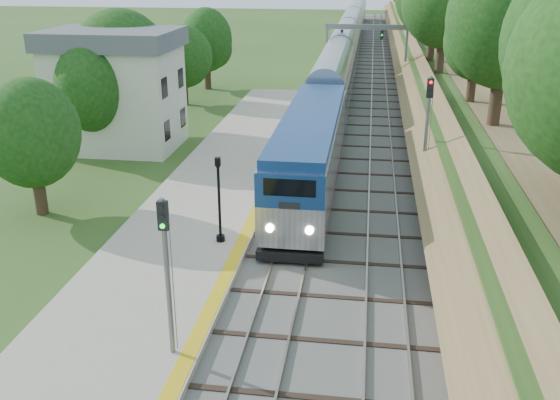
# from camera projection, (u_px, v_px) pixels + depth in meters

# --- Properties ---
(trackbed) EXTENTS (9.50, 170.00, 0.28)m
(trackbed) POSITION_uv_depth(u_px,v_px,m) (361.00, 77.00, 69.28)
(trackbed) COLOR #4C4944
(trackbed) RESTS_ON ground
(platform) EXTENTS (6.40, 68.00, 0.38)m
(platform) POSITION_uv_depth(u_px,v_px,m) (188.00, 232.00, 29.57)
(platform) COLOR #A19681
(platform) RESTS_ON ground
(yellow_stripe) EXTENTS (0.55, 68.00, 0.01)m
(yellow_stripe) POSITION_uv_depth(u_px,v_px,m) (246.00, 232.00, 29.12)
(yellow_stripe) COLOR gold
(yellow_stripe) RESTS_ON platform
(embankment) EXTENTS (10.64, 170.00, 11.70)m
(embankment) POSITION_uv_depth(u_px,v_px,m) (439.00, 61.00, 67.49)
(embankment) COLOR brown
(embankment) RESTS_ON ground
(station_building) EXTENTS (8.60, 6.60, 8.00)m
(station_building) POSITION_uv_depth(u_px,v_px,m) (116.00, 89.00, 42.24)
(station_building) COLOR beige
(station_building) RESTS_ON ground
(signal_gantry) EXTENTS (8.40, 0.38, 6.20)m
(signal_gantry) POSITION_uv_depth(u_px,v_px,m) (366.00, 38.00, 62.88)
(signal_gantry) COLOR slate
(signal_gantry) RESTS_ON ground
(trees_behind_platform) EXTENTS (7.82, 53.32, 7.21)m
(trees_behind_platform) POSITION_uv_depth(u_px,v_px,m) (99.00, 116.00, 33.09)
(trees_behind_platform) COLOR #332316
(trees_behind_platform) RESTS_ON ground
(train) EXTENTS (2.95, 118.51, 4.34)m
(train) POSITION_uv_depth(u_px,v_px,m) (348.00, 44.00, 79.49)
(train) COLOR black
(train) RESTS_ON trackbed
(lamppost_far) EXTENTS (0.39, 0.39, 3.94)m
(lamppost_far) POSITION_uv_depth(u_px,v_px,m) (219.00, 205.00, 27.59)
(lamppost_far) COLOR black
(lamppost_far) RESTS_ON platform
(signal_platform) EXTENTS (0.31, 0.25, 5.35)m
(signal_platform) POSITION_uv_depth(u_px,v_px,m) (166.00, 261.00, 19.07)
(signal_platform) COLOR slate
(signal_platform) RESTS_ON platform
(signal_farside) EXTENTS (0.35, 0.28, 6.41)m
(signal_farside) POSITION_uv_depth(u_px,v_px,m) (427.00, 123.00, 33.72)
(signal_farside) COLOR slate
(signal_farside) RESTS_ON ground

